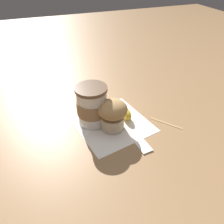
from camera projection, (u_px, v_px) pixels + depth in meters
The scene contains 7 objects.
ground_plane at pixel (112, 124), 0.69m from camera, with size 3.00×3.00×0.00m, color #936D47.
paper_napkin at pixel (112, 123), 0.69m from camera, with size 0.21×0.21×0.00m, color white.
coffee_cup at pixel (92, 105), 0.66m from camera, with size 0.10×0.10×0.12m.
muffin at pixel (112, 114), 0.64m from camera, with size 0.09×0.09×0.09m.
banana at pixel (113, 106), 0.74m from camera, with size 0.10×0.16×0.03m.
sugar_packet at pixel (144, 146), 0.61m from camera, with size 0.05×0.03×0.01m, color white.
wooden_stirrer at pixel (166, 123), 0.69m from camera, with size 0.11×0.01×0.00m, color tan.
Camera 1 is at (-0.19, -0.50, 0.44)m, focal length 35.00 mm.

